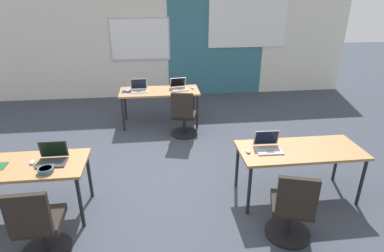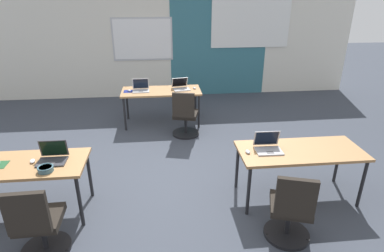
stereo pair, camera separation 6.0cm
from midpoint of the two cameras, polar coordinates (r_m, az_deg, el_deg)
ground_plane at (r=4.86m, az=-4.45°, el=-9.48°), size 24.00×24.00×0.00m
back_wall_assembly at (r=8.37m, az=-5.36°, el=14.91°), size 10.00×0.27×2.80m
desk_near_left at (r=4.35m, az=-28.32°, el=-6.65°), size 1.60×0.70×0.72m
desk_near_right at (r=4.39m, az=19.08°, el=-4.71°), size 1.60×0.70×0.72m
desk_far_center at (r=6.59m, az=-5.24°, el=5.87°), size 1.60×0.70×0.72m
laptop_near_left_inner at (r=4.19m, az=-23.26°, el=-5.10°), size 0.33×0.27×0.24m
mouse_near_left_inner at (r=4.27m, az=-26.24°, el=-5.63°), size 0.08×0.11×0.03m
chair_near_left_inner at (r=3.77m, az=-25.29°, el=-16.02°), size 0.52×0.55×0.92m
laptop_near_right_inner at (r=4.22m, az=13.82°, el=-3.57°), size 0.34×0.29×0.23m
mouse_near_right_inner at (r=4.11m, az=10.34°, el=-4.53°), size 0.06×0.10×0.03m
chair_near_right_inner at (r=3.78m, az=17.63°, el=-14.54°), size 0.55×0.60×0.92m
laptop_far_left at (r=6.57m, az=-8.86°, el=6.66°), size 0.34×0.28×0.24m
mousepad_far_left at (r=6.59m, az=-10.88°, el=6.10°), size 0.22×0.19×0.00m
mouse_far_left at (r=6.58m, az=-10.89°, el=6.26°), size 0.09×0.11×0.03m
laptop_far_right at (r=6.61m, az=-1.73°, el=7.01°), size 0.38×0.37×0.22m
mouse_far_right at (r=6.64m, az=0.68°, el=6.80°), size 0.08×0.11×0.03m
chair_far_right at (r=6.05m, az=-0.95°, el=1.49°), size 0.53×0.59×0.92m
snack_bowl at (r=4.00m, az=-24.30°, el=-6.94°), size 0.18×0.18×0.06m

